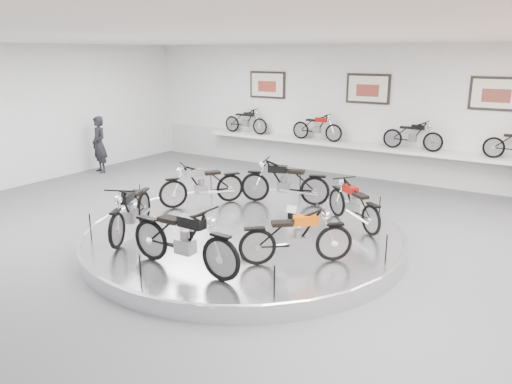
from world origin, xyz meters
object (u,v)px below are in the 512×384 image
Objects in this scene: bike_c at (202,184)px; shelf at (361,147)px; display_platform at (244,236)px; bike_f at (296,236)px; bike_e at (184,238)px; visitor at (99,145)px; bike_d at (131,210)px; bike_a at (353,203)px; bike_b at (285,182)px.

shelf is at bearing -162.95° from bike_c.
bike_f reaches higher than display_platform.
visitor is at bearing 148.21° from bike_e.
shelf is 6.10× the size of visitor.
bike_c is at bearing -107.53° from shelf.
bike_e reaches higher than bike_d.
bike_a is (1.75, -4.98, -0.23)m from shelf.
bike_d is at bearing -18.91° from visitor.
bike_a is 9.25m from visitor.
visitor is (-7.67, 4.87, 0.05)m from bike_e.
visitor is at bearing -73.61° from bike_c.
bike_f is (-0.08, -2.33, 0.02)m from bike_a.
display_platform is 3.41× the size of bike_e.
bike_c is 3.86m from bike_f.
bike_b is 1.04× the size of bike_c.
shelf is 6.92× the size of bike_a.
bike_e reaches higher than bike_b.
display_platform is 2.01m from bike_f.
bike_a is 2.33m from bike_f.
visitor is (-7.40, -3.67, -0.10)m from shelf.
bike_f is at bearing 73.94° from bike_d.
shelf is 6.39× the size of bike_c.
bike_d is (-1.47, -3.44, -0.01)m from bike_b.
bike_d reaches higher than shelf.
display_platform is 6.46m from shelf.
bike_c is at bearing 18.30° from bike_b.
bike_a is 0.85× the size of bike_e.
bike_f is at bearing -28.61° from display_platform.
bike_d is 7.09m from visitor.
bike_c is at bearing 44.20° from bike_a.
bike_e is at bearing -179.15° from bike_f.
bike_d is at bearing 148.61° from bike_f.
bike_e is (0.27, -8.53, -0.15)m from shelf.
shelf is at bearing 90.00° from display_platform.
bike_c reaches higher than display_platform.
bike_d is 2.06m from bike_e.
bike_a is at bearing 67.98° from bike_e.
shelf is at bearing -35.24° from bike_a.
bike_b is at bearing 11.35° from visitor.
bike_a is (1.75, 1.42, 0.62)m from display_platform.
bike_a is 2.03m from bike_b.
bike_b is (-0.19, 2.01, 0.68)m from display_platform.
shelf is 7.50m from bike_f.
shelf is 4.40m from bike_b.
shelf is 5.80m from bike_c.
bike_c is at bearing 124.47° from bike_e.
visitor is (-7.40, 2.73, 0.75)m from display_platform.
bike_b is at bearing -92.50° from shelf.
shelf is 5.87× the size of bike_e.
display_platform is 3.55× the size of visitor.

